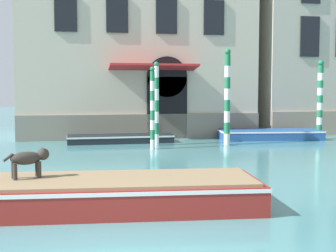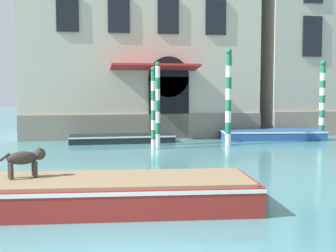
{
  "view_description": "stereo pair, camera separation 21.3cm",
  "coord_description": "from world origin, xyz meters",
  "px_view_note": "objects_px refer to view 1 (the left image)",
  "views": [
    {
      "loc": [
        -0.25,
        -5.72,
        2.59
      ],
      "look_at": [
        2.96,
        10.95,
        1.2
      ],
      "focal_mm": 50.0,
      "sensor_mm": 36.0,
      "label": 1
    },
    {
      "loc": [
        -0.04,
        -5.76,
        2.59
      ],
      "look_at": [
        2.96,
        10.95,
        1.2
      ],
      "focal_mm": 50.0,
      "sensor_mm": 36.0,
      "label": 2
    }
  ],
  "objects_px": {
    "mooring_pole_0": "(153,108)",
    "mooring_pole_2": "(157,103)",
    "boat_foreground": "(56,194)",
    "mooring_pole_3": "(320,100)",
    "boat_moored_near_palazzo": "(120,138)",
    "dog_on_deck": "(29,158)",
    "boat_moored_far": "(270,134)",
    "mooring_pole_5": "(227,97)"
  },
  "relations": [
    {
      "from": "boat_moored_near_palazzo",
      "to": "mooring_pole_3",
      "type": "relative_size",
      "value": 1.25
    },
    {
      "from": "boat_foreground",
      "to": "mooring_pole_2",
      "type": "height_order",
      "value": "mooring_pole_2"
    },
    {
      "from": "boat_moored_near_palazzo",
      "to": "mooring_pole_0",
      "type": "height_order",
      "value": "mooring_pole_0"
    },
    {
      "from": "boat_foreground",
      "to": "mooring_pole_3",
      "type": "relative_size",
      "value": 2.23
    },
    {
      "from": "boat_moored_near_palazzo",
      "to": "mooring_pole_5",
      "type": "height_order",
      "value": "mooring_pole_5"
    },
    {
      "from": "mooring_pole_0",
      "to": "mooring_pole_2",
      "type": "height_order",
      "value": "mooring_pole_2"
    },
    {
      "from": "boat_foreground",
      "to": "mooring_pole_2",
      "type": "bearing_deg",
      "value": 74.56
    },
    {
      "from": "dog_on_deck",
      "to": "boat_moored_near_palazzo",
      "type": "xyz_separation_m",
      "value": [
        2.97,
        11.77,
        -0.89
      ]
    },
    {
      "from": "boat_moored_near_palazzo",
      "to": "mooring_pole_5",
      "type": "xyz_separation_m",
      "value": [
        4.7,
        -1.7,
        1.99
      ]
    },
    {
      "from": "boat_foreground",
      "to": "mooring_pole_3",
      "type": "bearing_deg",
      "value": 47.79
    },
    {
      "from": "dog_on_deck",
      "to": "mooring_pole_5",
      "type": "xyz_separation_m",
      "value": [
        7.67,
        10.07,
        1.1
      ]
    },
    {
      "from": "dog_on_deck",
      "to": "mooring_pole_0",
      "type": "xyz_separation_m",
      "value": [
        4.11,
        9.18,
        0.66
      ]
    },
    {
      "from": "boat_moored_far",
      "to": "mooring_pole_5",
      "type": "xyz_separation_m",
      "value": [
        -2.84,
        -1.74,
        1.94
      ]
    },
    {
      "from": "dog_on_deck",
      "to": "boat_moored_far",
      "type": "height_order",
      "value": "dog_on_deck"
    },
    {
      "from": "mooring_pole_0",
      "to": "mooring_pole_2",
      "type": "relative_size",
      "value": 0.93
    },
    {
      "from": "boat_moored_near_palazzo",
      "to": "mooring_pole_3",
      "type": "bearing_deg",
      "value": -3.42
    },
    {
      "from": "mooring_pole_2",
      "to": "mooring_pole_3",
      "type": "relative_size",
      "value": 0.95
    },
    {
      "from": "boat_foreground",
      "to": "dog_on_deck",
      "type": "relative_size",
      "value": 9.43
    },
    {
      "from": "boat_moored_far",
      "to": "mooring_pole_0",
      "type": "xyz_separation_m",
      "value": [
        -6.4,
        -2.62,
        1.5
      ]
    },
    {
      "from": "boat_foreground",
      "to": "mooring_pole_5",
      "type": "height_order",
      "value": "mooring_pole_5"
    },
    {
      "from": "mooring_pole_3",
      "to": "boat_foreground",
      "type": "bearing_deg",
      "value": -137.02
    },
    {
      "from": "boat_moored_near_palazzo",
      "to": "mooring_pole_0",
      "type": "distance_m",
      "value": 3.23
    },
    {
      "from": "mooring_pole_5",
      "to": "mooring_pole_2",
      "type": "bearing_deg",
      "value": 172.94
    },
    {
      "from": "mooring_pole_0",
      "to": "mooring_pole_3",
      "type": "relative_size",
      "value": 0.88
    },
    {
      "from": "dog_on_deck",
      "to": "boat_moored_far",
      "type": "bearing_deg",
      "value": 30.54
    },
    {
      "from": "dog_on_deck",
      "to": "boat_moored_near_palazzo",
      "type": "relative_size",
      "value": 0.19
    },
    {
      "from": "boat_foreground",
      "to": "boat_moored_near_palazzo",
      "type": "distance_m",
      "value": 12.26
    },
    {
      "from": "boat_moored_far",
      "to": "boat_foreground",
      "type": "bearing_deg",
      "value": -123.11
    },
    {
      "from": "boat_moored_near_palazzo",
      "to": "dog_on_deck",
      "type": "bearing_deg",
      "value": -104.75
    },
    {
      "from": "boat_moored_near_palazzo",
      "to": "boat_moored_far",
      "type": "relative_size",
      "value": 0.95
    },
    {
      "from": "mooring_pole_3",
      "to": "dog_on_deck",
      "type": "bearing_deg",
      "value": -138.87
    },
    {
      "from": "boat_foreground",
      "to": "boat_moored_far",
      "type": "relative_size",
      "value": 1.68
    },
    {
      "from": "boat_foreground",
      "to": "mooring_pole_0",
      "type": "bearing_deg",
      "value": 74.1
    },
    {
      "from": "boat_moored_near_palazzo",
      "to": "boat_moored_far",
      "type": "bearing_deg",
      "value": -0.31
    },
    {
      "from": "mooring_pole_2",
      "to": "dog_on_deck",
      "type": "bearing_deg",
      "value": -113.25
    },
    {
      "from": "mooring_pole_5",
      "to": "boat_foreground",
      "type": "bearing_deg",
      "value": -124.65
    },
    {
      "from": "boat_moored_near_palazzo",
      "to": "boat_moored_far",
      "type": "xyz_separation_m",
      "value": [
        7.54,
        0.03,
        0.05
      ]
    },
    {
      "from": "mooring_pole_2",
      "to": "boat_moored_far",
      "type": "bearing_deg",
      "value": 12.58
    },
    {
      "from": "mooring_pole_3",
      "to": "mooring_pole_5",
      "type": "relative_size",
      "value": 0.91
    },
    {
      "from": "dog_on_deck",
      "to": "mooring_pole_3",
      "type": "relative_size",
      "value": 0.24
    },
    {
      "from": "mooring_pole_2",
      "to": "mooring_pole_0",
      "type": "bearing_deg",
      "value": -106.8
    },
    {
      "from": "boat_foreground",
      "to": "dog_on_deck",
      "type": "bearing_deg",
      "value": 160.56
    }
  ]
}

